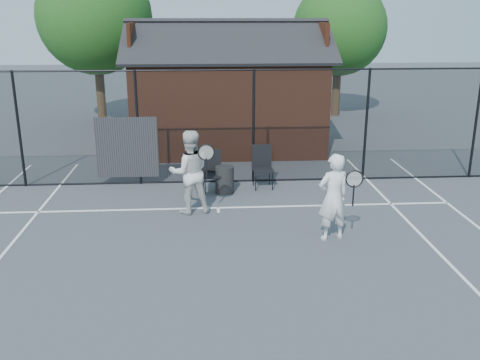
{
  "coord_description": "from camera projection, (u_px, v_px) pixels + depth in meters",
  "views": [
    {
      "loc": [
        -0.26,
        -8.7,
        4.35
      ],
      "look_at": [
        0.42,
        1.65,
        1.1
      ],
      "focal_mm": 40.0,
      "sensor_mm": 36.0,
      "label": 1
    }
  ],
  "objects": [
    {
      "name": "waste_bin",
      "position": [
        225.0,
        180.0,
        13.41
      ],
      "size": [
        0.49,
        0.49,
        0.69
      ],
      "primitive_type": "cylinder",
      "rotation": [
        0.0,
        0.0,
        -0.04
      ],
      "color": "black",
      "rests_on": "ground"
    },
    {
      "name": "tree_left",
      "position": [
        95.0,
        17.0,
        20.92
      ],
      "size": [
        4.48,
        4.48,
        6.44
      ],
      "color": "#382A16",
      "rests_on": "ground"
    },
    {
      "name": "fence",
      "position": [
        204.0,
        129.0,
        13.9
      ],
      "size": [
        22.04,
        3.0,
        3.0
      ],
      "color": "black",
      "rests_on": "ground"
    },
    {
      "name": "tree_right",
      "position": [
        339.0,
        29.0,
        22.64
      ],
      "size": [
        3.97,
        3.97,
        5.7
      ],
      "color": "#382A16",
      "rests_on": "ground"
    },
    {
      "name": "player_front",
      "position": [
        333.0,
        197.0,
        10.49
      ],
      "size": [
        0.83,
        0.66,
        1.77
      ],
      "color": "white",
      "rests_on": "ground"
    },
    {
      "name": "court_lines",
      "position": [
        225.0,
        304.0,
        8.34
      ],
      "size": [
        11.02,
        18.0,
        0.01
      ],
      "color": "white",
      "rests_on": "ground"
    },
    {
      "name": "player_back",
      "position": [
        190.0,
        172.0,
        11.93
      ],
      "size": [
        1.09,
        0.88,
        1.9
      ],
      "color": "silver",
      "rests_on": "ground"
    },
    {
      "name": "chair_left",
      "position": [
        212.0,
        173.0,
        13.34
      ],
      "size": [
        0.56,
        0.57,
        1.05
      ],
      "primitive_type": "cube",
      "rotation": [
        0.0,
        0.0,
        0.1
      ],
      "color": "black",
      "rests_on": "ground"
    },
    {
      "name": "ground",
      "position": [
        222.0,
        266.0,
        9.6
      ],
      "size": [
        80.0,
        80.0,
        0.0
      ],
      "primitive_type": "plane",
      "color": "#44484E",
      "rests_on": "ground"
    },
    {
      "name": "chair_right",
      "position": [
        263.0,
        168.0,
        13.74
      ],
      "size": [
        0.55,
        0.57,
        1.08
      ],
      "primitive_type": "cube",
      "rotation": [
        0.0,
        0.0,
        0.06
      ],
      "color": "black",
      "rests_on": "ground"
    },
    {
      "name": "clubhouse",
      "position": [
        228.0,
        99.0,
        17.72
      ],
      "size": [
        6.5,
        4.36,
        4.19
      ],
      "color": "#5F2B16",
      "rests_on": "ground"
    }
  ]
}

